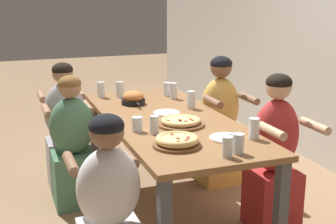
% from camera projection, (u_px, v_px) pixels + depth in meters
% --- Properties ---
extents(ground_plane, '(18.00, 18.00, 0.00)m').
position_uv_depth(ground_plane, '(168.00, 214.00, 3.73)').
color(ground_plane, '#896B4C').
rests_on(ground_plane, ground).
extents(dining_table, '(2.07, 0.88, 0.79)m').
position_uv_depth(dining_table, '(168.00, 129.00, 3.55)').
color(dining_table, brown).
rests_on(dining_table, ground).
extents(pizza_board_main, '(0.31, 0.31, 0.06)m').
position_uv_depth(pizza_board_main, '(177.00, 141.00, 2.90)').
color(pizza_board_main, brown).
rests_on(pizza_board_main, dining_table).
extents(pizza_board_second, '(0.34, 0.34, 0.05)m').
position_uv_depth(pizza_board_second, '(181.00, 122.00, 3.34)').
color(pizza_board_second, brown).
rests_on(pizza_board_second, dining_table).
extents(skillet_bowl, '(0.29, 0.20, 0.11)m').
position_uv_depth(skillet_bowl, '(133.00, 98.00, 3.95)').
color(skillet_bowl, black).
rests_on(skillet_bowl, dining_table).
extents(empty_plate_a, '(0.21, 0.21, 0.02)m').
position_uv_depth(empty_plate_a, '(167.00, 113.00, 3.67)').
color(empty_plate_a, white).
rests_on(empty_plate_a, dining_table).
extents(empty_plate_b, '(0.23, 0.23, 0.02)m').
position_uv_depth(empty_plate_b, '(227.00, 138.00, 3.05)').
color(empty_plate_b, white).
rests_on(empty_plate_b, dining_table).
extents(drinking_glass_a, '(0.07, 0.07, 0.14)m').
position_uv_depth(drinking_glass_a, '(254.00, 130.00, 3.03)').
color(drinking_glass_a, silver).
rests_on(drinking_glass_a, dining_table).
extents(drinking_glass_b, '(0.06, 0.06, 0.12)m').
position_uv_depth(drinking_glass_b, '(227.00, 148.00, 2.71)').
color(drinking_glass_b, silver).
rests_on(drinking_glass_b, dining_table).
extents(drinking_glass_c, '(0.07, 0.07, 0.14)m').
position_uv_depth(drinking_glass_c, '(191.00, 100.00, 3.81)').
color(drinking_glass_c, silver).
rests_on(drinking_glass_c, dining_table).
extents(drinking_glass_d, '(0.07, 0.07, 0.14)m').
position_uv_depth(drinking_glass_d, '(173.00, 92.00, 4.15)').
color(drinking_glass_d, silver).
rests_on(drinking_glass_d, dining_table).
extents(drinking_glass_e, '(0.07, 0.07, 0.12)m').
position_uv_depth(drinking_glass_e, '(238.00, 144.00, 2.76)').
color(drinking_glass_e, silver).
rests_on(drinking_glass_e, dining_table).
extents(drinking_glass_f, '(0.07, 0.07, 0.14)m').
position_uv_depth(drinking_glass_f, '(120.00, 91.00, 4.20)').
color(drinking_glass_f, silver).
rests_on(drinking_glass_f, dining_table).
extents(drinking_glass_g, '(0.07, 0.07, 0.10)m').
position_uv_depth(drinking_glass_g, '(137.00, 125.00, 3.20)').
color(drinking_glass_g, silver).
rests_on(drinking_glass_g, dining_table).
extents(drinking_glass_h, '(0.08, 0.08, 0.12)m').
position_uv_depth(drinking_glass_h, '(168.00, 90.00, 4.26)').
color(drinking_glass_h, silver).
rests_on(drinking_glass_h, dining_table).
extents(drinking_glass_i, '(0.07, 0.07, 0.14)m').
position_uv_depth(drinking_glass_i, '(101.00, 90.00, 4.20)').
color(drinking_glass_i, silver).
rests_on(drinking_glass_i, dining_table).
extents(drinking_glass_j, '(0.06, 0.06, 0.13)m').
position_uv_depth(drinking_glass_j, '(154.00, 126.00, 3.14)').
color(drinking_glass_j, silver).
rests_on(drinking_glass_j, dining_table).
extents(diner_near_left, '(0.51, 0.40, 1.13)m').
position_uv_depth(diner_near_left, '(66.00, 132.00, 4.13)').
color(diner_near_left, '#99999E').
rests_on(diner_near_left, ground).
extents(diner_near_midleft, '(0.51, 0.40, 1.09)m').
position_uv_depth(diner_near_midleft, '(73.00, 148.00, 3.79)').
color(diner_near_midleft, '#477556').
rests_on(diner_near_midleft, ground).
extents(diner_far_midright, '(0.51, 0.40, 1.17)m').
position_uv_depth(diner_far_midright, '(275.00, 160.00, 3.40)').
color(diner_far_midright, '#B22D2D').
rests_on(diner_far_midright, ground).
extents(diner_far_midleft, '(0.51, 0.40, 1.17)m').
position_uv_depth(diner_far_midleft, '(220.00, 126.00, 4.22)').
color(diner_far_midleft, gold).
rests_on(diner_far_midleft, ground).
extents(diner_near_right, '(0.51, 0.40, 1.10)m').
position_uv_depth(diner_near_right, '(110.00, 216.00, 2.62)').
color(diner_near_right, silver).
rests_on(diner_near_right, ground).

